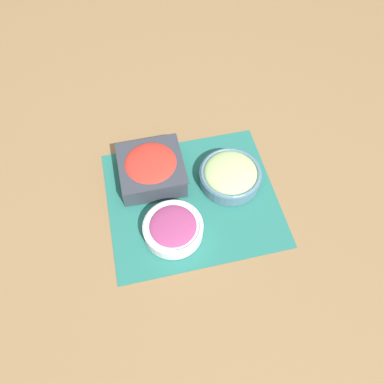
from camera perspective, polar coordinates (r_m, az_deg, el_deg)
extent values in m
plane|color=olive|center=(1.00, 0.00, -1.03)|extent=(3.00, 3.00, 0.00)
cube|color=#236B60|center=(1.00, 0.00, -0.97)|extent=(0.45, 0.39, 0.00)
cylinder|color=slate|center=(1.02, 5.81, 2.38)|extent=(0.17, 0.17, 0.04)
torus|color=slate|center=(1.00, 5.90, 2.98)|extent=(0.16, 0.16, 0.01)
ellipsoid|color=#A8CC7F|center=(1.00, 5.90, 2.98)|extent=(0.14, 0.14, 0.04)
cylinder|color=silver|center=(0.93, -2.88, -5.67)|extent=(0.15, 0.15, 0.04)
torus|color=silver|center=(0.92, -2.93, -5.16)|extent=(0.15, 0.15, 0.01)
ellipsoid|color=#93386B|center=(0.92, -2.93, -5.16)|extent=(0.12, 0.12, 0.02)
cube|color=#333842|center=(1.02, -6.16, 3.35)|extent=(0.17, 0.17, 0.06)
cube|color=#333842|center=(0.99, -6.32, 4.39)|extent=(0.17, 0.17, 0.00)
ellipsoid|color=red|center=(1.00, -6.31, 4.32)|extent=(0.14, 0.14, 0.03)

